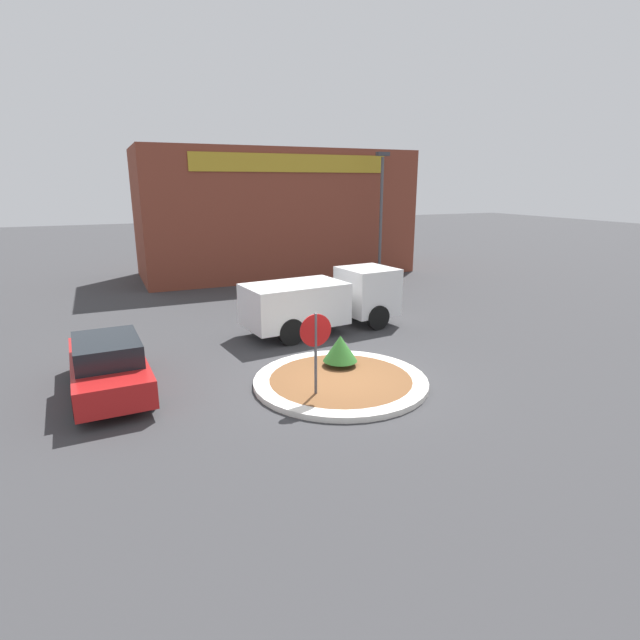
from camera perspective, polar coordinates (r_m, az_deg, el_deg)
ground_plane at (r=13.42m, az=2.36°, el=-7.28°), size 120.00×120.00×0.00m
traffic_island at (r=13.39m, az=2.36°, el=-6.98°), size 4.63×4.63×0.15m
stop_sign at (r=11.96m, az=-0.50°, el=-2.30°), size 0.81×0.07×2.20m
island_shrub at (r=14.09m, az=2.33°, el=-3.24°), size 0.97×0.97×0.89m
utility_truck at (r=17.84m, az=0.41°, el=2.36°), size 5.90×2.62×2.12m
storefront_building at (r=29.69m, az=-5.08°, el=12.09°), size 15.25×6.07×6.96m
parked_sedan_red at (r=13.72m, az=-23.03°, el=-4.75°), size 1.93×4.50×1.47m
light_pole at (r=27.65m, az=7.00°, el=12.71°), size 0.70×0.30×6.73m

